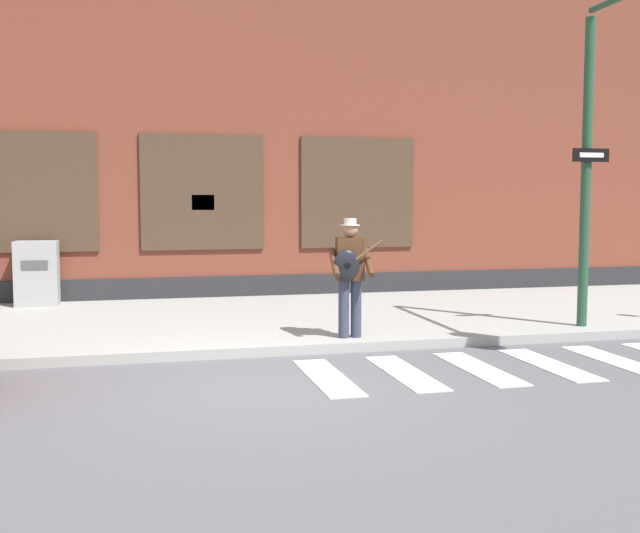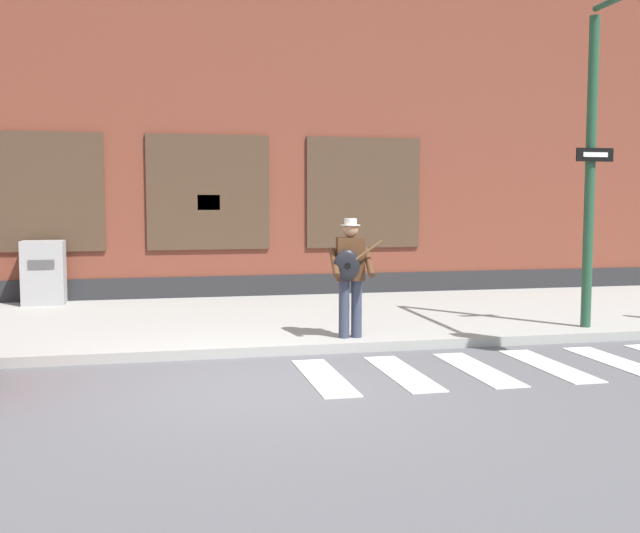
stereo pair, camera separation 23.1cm
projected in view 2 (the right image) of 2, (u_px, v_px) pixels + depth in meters
ground_plane at (256, 387)px, 8.24m from camera, size 160.00×160.00×0.00m
sidewalk at (222, 321)px, 12.40m from camera, size 28.00×5.41×0.13m
building_backdrop at (201, 135)px, 16.67m from camera, size 28.00×4.06×7.06m
crosswalk at (513, 367)px, 9.20m from camera, size 5.20×1.90×0.01m
busker at (350, 271)px, 10.41m from camera, size 0.71×0.56×1.68m
utility_box at (44, 273)px, 13.87m from camera, size 0.76×0.57×1.19m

